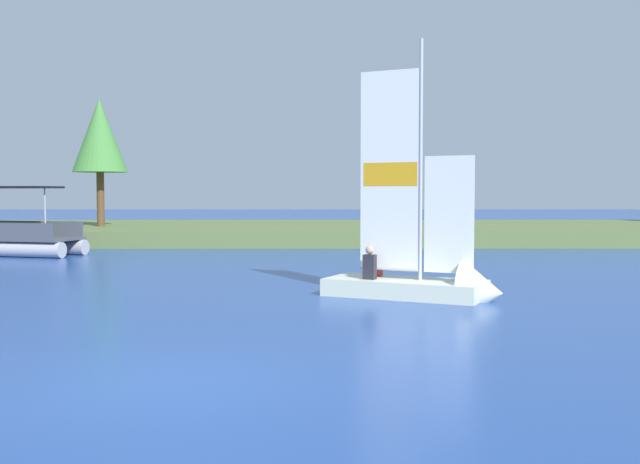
# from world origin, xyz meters

# --- Properties ---
(ground_plane) EXTENTS (200.00, 200.00, 0.00)m
(ground_plane) POSITION_xyz_m (0.00, 0.00, 0.00)
(ground_plane) COLOR #234793
(shore_bank) EXTENTS (80.00, 14.94, 0.72)m
(shore_bank) POSITION_xyz_m (0.00, 30.39, 0.36)
(shore_bank) COLOR #5B703D
(shore_bank) RESTS_ON ground
(shoreline_tree_left) EXTENTS (2.75, 2.75, 6.49)m
(shoreline_tree_left) POSITION_xyz_m (-9.16, 28.73, 5.30)
(shoreline_tree_left) COLOR brown
(shoreline_tree_left) RESTS_ON shore_bank
(sailboat) EXTENTS (4.35, 3.15, 6.44)m
(sailboat) POSITION_xyz_m (4.56, 7.63, 0.41)
(sailboat) COLOR silver
(sailboat) RESTS_ON ground
(pontoon_boat) EXTENTS (6.54, 3.70, 2.68)m
(pontoon_boat) POSITION_xyz_m (-10.35, 19.74, 0.64)
(pontoon_boat) COLOR #B2B2B7
(pontoon_boat) RESTS_ON ground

